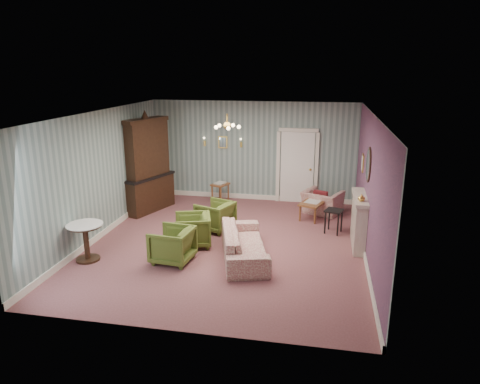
% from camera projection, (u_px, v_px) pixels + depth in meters
% --- Properties ---
extents(floor, '(7.00, 7.00, 0.00)m').
position_uv_depth(floor, '(228.00, 243.00, 9.91)').
color(floor, brown).
rests_on(floor, ground).
extents(ceiling, '(7.00, 7.00, 0.00)m').
position_uv_depth(ceiling, '(227.00, 114.00, 9.11)').
color(ceiling, white).
rests_on(ceiling, ground).
extents(wall_back, '(6.00, 0.00, 6.00)m').
position_uv_depth(wall_back, '(253.00, 151.00, 12.81)').
color(wall_back, slate).
rests_on(wall_back, ground).
extents(wall_front, '(6.00, 0.00, 6.00)m').
position_uv_depth(wall_front, '(175.00, 242.00, 6.20)').
color(wall_front, slate).
rests_on(wall_front, ground).
extents(wall_left, '(0.00, 7.00, 7.00)m').
position_uv_depth(wall_left, '(100.00, 175.00, 10.05)').
color(wall_left, slate).
rests_on(wall_left, ground).
extents(wall_right, '(0.00, 7.00, 7.00)m').
position_uv_depth(wall_right, '(370.00, 188.00, 8.97)').
color(wall_right, slate).
rests_on(wall_right, ground).
extents(wall_right_floral, '(0.00, 7.00, 7.00)m').
position_uv_depth(wall_right_floral, '(370.00, 188.00, 8.97)').
color(wall_right_floral, '#A4526D').
rests_on(wall_right_floral, ground).
extents(door, '(1.12, 0.12, 2.16)m').
position_uv_depth(door, '(297.00, 166.00, 12.64)').
color(door, white).
rests_on(door, floor).
extents(olive_chair_a, '(0.80, 0.85, 0.80)m').
position_uv_depth(olive_chair_a, '(172.00, 243.00, 8.87)').
color(olive_chair_a, '#4D5D20').
rests_on(olive_chair_a, floor).
extents(olive_chair_b, '(0.91, 0.94, 0.79)m').
position_uv_depth(olive_chair_b, '(193.00, 228.00, 9.69)').
color(olive_chair_b, '#4D5D20').
rests_on(olive_chair_b, floor).
extents(olive_chair_c, '(0.94, 0.97, 0.78)m').
position_uv_depth(olive_chair_c, '(215.00, 214.00, 10.62)').
color(olive_chair_c, '#4D5D20').
rests_on(olive_chair_c, floor).
extents(sofa_chintz, '(1.18, 2.24, 0.84)m').
position_uv_depth(sofa_chintz, '(244.00, 238.00, 9.06)').
color(sofa_chintz, '#913A43').
rests_on(sofa_chintz, floor).
extents(wingback_chair, '(1.13, 0.97, 0.84)m').
position_uv_depth(wingback_chair, '(322.00, 198.00, 11.81)').
color(wingback_chair, '#913A43').
rests_on(wingback_chair, floor).
extents(dresser, '(1.08, 1.71, 2.69)m').
position_uv_depth(dresser, '(147.00, 163.00, 11.83)').
color(dresser, black).
rests_on(dresser, floor).
extents(fireplace, '(0.30, 1.40, 1.16)m').
position_uv_depth(fireplace, '(359.00, 221.00, 9.61)').
color(fireplace, beige).
rests_on(fireplace, floor).
extents(mantel_vase, '(0.15, 0.15, 0.15)m').
position_uv_depth(mantel_vase, '(362.00, 198.00, 9.06)').
color(mantel_vase, gold).
rests_on(mantel_vase, fireplace).
extents(oval_mirror, '(0.04, 0.76, 0.84)m').
position_uv_depth(oval_mirror, '(368.00, 165.00, 9.24)').
color(oval_mirror, white).
rests_on(oval_mirror, wall_right).
extents(framed_print, '(0.04, 0.34, 0.42)m').
position_uv_depth(framed_print, '(363.00, 163.00, 10.59)').
color(framed_print, gold).
rests_on(framed_print, wall_right).
extents(coffee_table, '(0.78, 1.03, 0.47)m').
position_uv_depth(coffee_table, '(313.00, 210.00, 11.47)').
color(coffee_table, brown).
rests_on(coffee_table, floor).
extents(side_table_black, '(0.49, 0.49, 0.58)m').
position_uv_depth(side_table_black, '(333.00, 221.00, 10.44)').
color(side_table_black, black).
rests_on(side_table_black, floor).
extents(pedestal_table, '(0.88, 0.88, 0.79)m').
position_uv_depth(pedestal_table, '(86.00, 242.00, 8.93)').
color(pedestal_table, black).
rests_on(pedestal_table, floor).
extents(nesting_table, '(0.54, 0.60, 0.65)m').
position_uv_depth(nesting_table, '(220.00, 193.00, 12.70)').
color(nesting_table, brown).
rests_on(nesting_table, floor).
extents(gilt_mirror_back, '(0.28, 0.06, 0.36)m').
position_uv_depth(gilt_mirror_back, '(223.00, 142.00, 12.87)').
color(gilt_mirror_back, gold).
rests_on(gilt_mirror_back, wall_back).
extents(sconce_left, '(0.16, 0.12, 0.30)m').
position_uv_depth(sconce_left, '(204.00, 142.00, 12.95)').
color(sconce_left, gold).
rests_on(sconce_left, wall_back).
extents(sconce_right, '(0.16, 0.12, 0.30)m').
position_uv_depth(sconce_right, '(241.00, 143.00, 12.75)').
color(sconce_right, gold).
rests_on(sconce_right, wall_back).
extents(chandelier, '(0.56, 0.56, 0.36)m').
position_uv_depth(chandelier, '(227.00, 127.00, 9.18)').
color(chandelier, gold).
rests_on(chandelier, ceiling).
extents(burgundy_cushion, '(0.41, 0.28, 0.39)m').
position_uv_depth(burgundy_cushion, '(321.00, 198.00, 11.66)').
color(burgundy_cushion, maroon).
rests_on(burgundy_cushion, wingback_chair).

